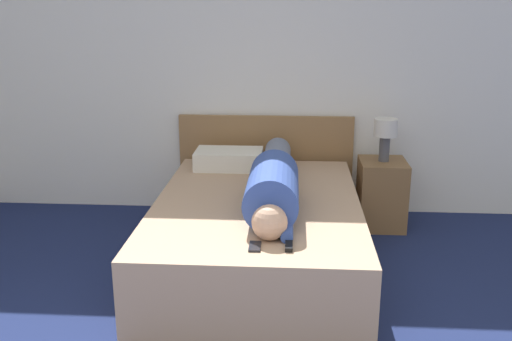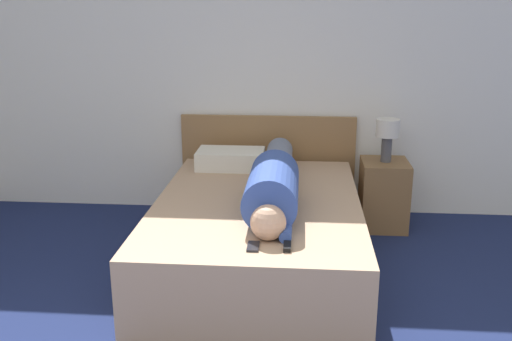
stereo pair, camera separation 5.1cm
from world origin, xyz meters
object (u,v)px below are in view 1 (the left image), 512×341
Objects in this scene: bed at (257,233)px; tv_remote at (289,245)px; person_lying at (274,182)px; table_lamp at (385,132)px; nightstand at (381,194)px; pillow_near_headboard at (229,159)px; cell_phone at (255,246)px.

tv_remote is at bearing -73.99° from bed.
person_lying is (0.11, -0.04, 0.38)m from bed.
table_lamp reaches higher than tv_remote.
table_lamp is at bearing 40.45° from bed.
nightstand is at bearing 64.99° from tv_remote.
person_lying is 0.90m from pillow_near_headboard.
person_lying is 13.30× the size of cell_phone.
person_lying is 3.25× the size of pillow_near_headboard.
nightstand is at bearing 0.00° from table_lamp.
pillow_near_headboard is at bearing 101.44° from cell_phone.
bed is at bearing 161.96° from person_lying.
cell_phone is at bearing -174.12° from tv_remote.
nightstand is at bearing 45.16° from person_lying.
pillow_near_headboard reaches higher than bed.
bed is 5.97× the size of table_lamp.
table_lamp reaches higher than pillow_near_headboard.
table_lamp is (0.95, 0.81, 0.54)m from bed.
tv_remote is at bearing -72.04° from pillow_near_headboard.
pillow_near_headboard is (-0.28, 0.77, 0.31)m from bed.
nightstand is 1.75m from tv_remote.
person_lying is at bearing -134.84° from table_lamp.
bed is at bearing -70.15° from pillow_near_headboard.
nightstand is (0.95, 0.81, 0.03)m from bed.
table_lamp is at bearing 1.99° from pillow_near_headboard.
nightstand is 4.22× the size of cell_phone.
nightstand is 1.61× the size of table_lamp.
person_lying reaches higher than cell_phone.
pillow_near_headboard is at bearing -178.01° from nightstand.
nightstand is 3.66× the size of tv_remote.
nightstand is 1.03× the size of pillow_near_headboard.
bed is 3.71× the size of nightstand.
table_lamp is 1.86m from cell_phone.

